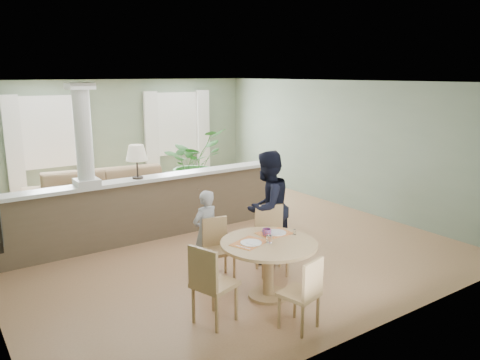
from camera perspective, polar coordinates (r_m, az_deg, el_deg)
ground at (r=8.62m, az=-4.98°, el=-6.40°), size 8.00×8.00×0.00m
room_shell at (r=8.74m, az=-7.42°, el=6.03°), size 7.02×8.02×2.71m
pony_wall at (r=8.17m, az=-11.80°, el=-2.52°), size 5.32×0.38×2.70m
sofa at (r=9.76m, az=-15.81°, el=-1.72°), size 3.31×1.73×0.92m
houseplant at (r=10.95m, az=-5.68°, el=2.06°), size 1.81×1.71×1.59m
dining_table at (r=6.06m, az=3.48°, el=-8.88°), size 1.24×1.24×0.84m
chair_far_boy at (r=6.66m, az=-2.73°, el=-7.97°), size 0.44×0.44×0.85m
chair_far_man at (r=6.84m, az=3.78°, el=-6.82°), size 0.57×0.57×0.97m
chair_near at (r=5.39m, az=7.84°, el=-13.25°), size 0.47×0.47×0.86m
chair_side at (r=5.44m, az=-3.65°, el=-12.22°), size 0.55×0.55×0.96m
child_person at (r=6.79m, az=-4.22°, el=-6.29°), size 0.50×0.38×1.22m
man_person at (r=7.09m, az=3.32°, el=-3.33°), size 0.99×0.87×1.72m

